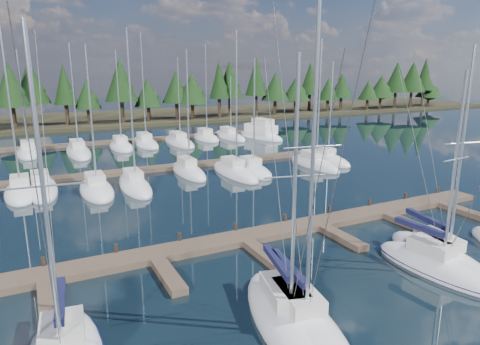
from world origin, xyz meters
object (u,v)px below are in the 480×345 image
front_sailboat_3 (301,322)px  motor_yacht_right (261,134)px  front_sailboat_4 (436,266)px  front_sailboat_2 (287,316)px  main_dock (247,241)px  front_sailboat_5 (441,259)px

front_sailboat_3 → motor_yacht_right: front_sailboat_3 is taller
motor_yacht_right → front_sailboat_4: bearing=-107.2°
front_sailboat_2 → front_sailboat_4: front_sailboat_2 is taller
main_dock → front_sailboat_2: 8.89m
main_dock → motor_yacht_right: size_ratio=4.12×
main_dock → front_sailboat_3: front_sailboat_3 is taller
main_dock → front_sailboat_3: size_ratio=2.94×
front_sailboat_3 → motor_yacht_right: (23.97, 46.42, 0.26)m
front_sailboat_4 → front_sailboat_3: bearing=-173.4°
main_dock → front_sailboat_4: bearing=-46.1°
front_sailboat_4 → main_dock: bearing=133.9°
front_sailboat_2 → front_sailboat_4: size_ratio=1.06×
front_sailboat_2 → front_sailboat_5: 11.37m
main_dock → front_sailboat_4: front_sailboat_4 is taller
front_sailboat_5 → front_sailboat_4: bearing=-155.6°
front_sailboat_4 → motor_yacht_right: (14.04, 45.27, 0.27)m
front_sailboat_2 → front_sailboat_4: (10.21, 0.43, 0.00)m
front_sailboat_5 → front_sailboat_3: bearing=-171.5°
motor_yacht_right → front_sailboat_2: bearing=-118.0°
front_sailboat_4 → motor_yacht_right: size_ratio=1.11×
front_sailboat_3 → motor_yacht_right: 52.24m
front_sailboat_2 → front_sailboat_3: 0.77m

